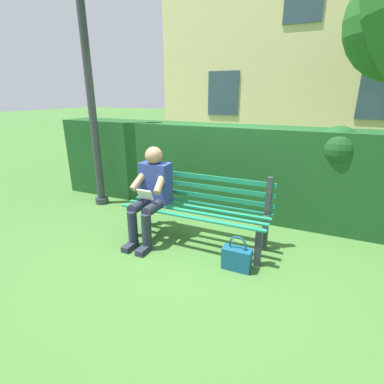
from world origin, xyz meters
TOP-DOWN VIEW (x-y plane):
  - ground at (0.00, 0.00)m, footprint 60.00×60.00m
  - park_bench at (0.00, -0.08)m, footprint 1.83×0.54m
  - person_seated at (0.56, 0.10)m, footprint 0.44×0.73m
  - hedge_backdrop at (0.17, -1.21)m, footprint 5.70×0.66m
  - building_facade at (-0.49, -6.83)m, footprint 7.72×3.12m
  - handbag at (-0.65, 0.36)m, footprint 0.31×0.15m
  - lamp_post at (2.04, -0.62)m, footprint 0.30×0.30m

SIDE VIEW (x-z plane):
  - ground at x=0.00m, z-range 0.00..0.00m
  - handbag at x=-0.65m, z-range -0.06..0.33m
  - park_bench at x=0.00m, z-range 0.01..0.92m
  - person_seated at x=0.56m, z-range 0.04..1.23m
  - hedge_backdrop at x=0.17m, z-range -0.01..1.42m
  - lamp_post at x=2.04m, z-range 0.36..4.19m
  - building_facade at x=-0.49m, z-range 0.00..6.49m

